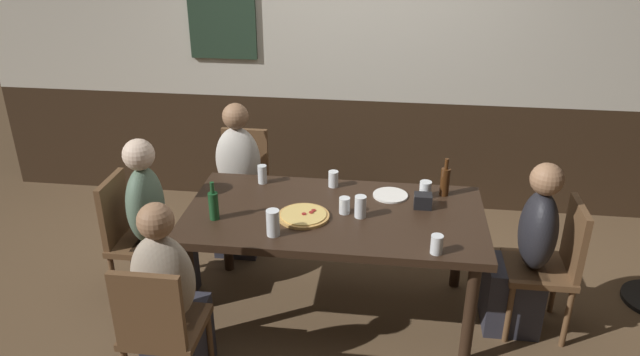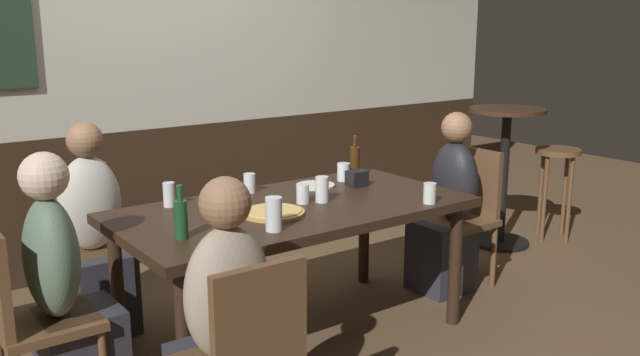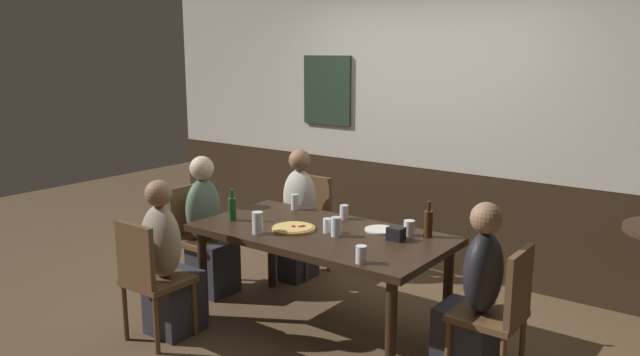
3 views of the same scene
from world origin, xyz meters
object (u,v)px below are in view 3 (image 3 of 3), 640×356
Objects in this scene: person_left_near at (168,270)px; beer_bottle_brown at (428,223)px; person_head_west at (208,235)px; beer_glass_half at (361,256)px; chair_head_west at (195,231)px; person_left_far at (297,224)px; condiment_caddy at (396,234)px; chair_left_far at (308,219)px; highball_clear at (295,203)px; pizza at (293,228)px; beer_glass_tall at (328,226)px; plate_white_large at (380,230)px; chair_left_near at (149,275)px; pint_glass_stout at (344,213)px; dining_table at (321,241)px; person_head_east at (474,305)px; beer_bottle_green at (232,208)px; pint_glass_amber at (409,229)px; chair_head_east at (500,309)px; pint_glass_pale at (336,228)px; tumbler_water at (258,224)px.

person_left_near reaches higher than beer_bottle_brown.
person_head_west reaches higher than beer_glass_half.
chair_head_west is at bearing 125.85° from person_left_near.
person_left_far reaches higher than condiment_caddy.
chair_left_far reaches higher than highball_clear.
pizza is 0.75m from condiment_caddy.
plate_white_large is (0.27, 0.26, -0.04)m from beer_glass_tall.
chair_head_west is (-0.53, 0.89, 0.00)m from chair_left_near.
person_head_west is at bearing -162.15° from pint_glass_stout.
condiment_caddy is (0.54, 0.13, 0.12)m from dining_table.
chair_head_west is 1.19m from pizza.
beer_bottle_brown is (2.02, 0.33, 0.34)m from chair_head_west.
pizza is 2.88× the size of beer_glass_half.
person_head_east is 1.38m from pizza.
person_head_east is at bearing 20.18° from person_left_near.
chair_left_near is at bearing -90.00° from person_left_near.
person_head_west is 0.60m from beer_bottle_green.
dining_table is 2.09× the size of chair_left_far.
pizza is at bearing -176.19° from person_head_east.
condiment_caddy is (0.59, -0.23, -0.00)m from pint_glass_stout.
chair_head_west is 1.94m from pint_glass_amber.
chair_head_east is 1.54m from pizza.
beer_glass_tall reaches higher than dining_table.
pint_glass_pale is (0.97, 0.69, 0.32)m from person_left_near.
pint_glass_pale is at bearing -62.61° from pint_glass_stout.
beer_bottle_brown is at bearing -15.01° from person_left_far.
pint_glass_stout is at bearing 97.29° from dining_table.
tumbler_water is 1.19m from beer_bottle_brown.
pizza is at bearing -52.39° from person_left_far.
chair_head_west reaches higher than pint_glass_amber.
beer_bottle_green is at bearing -175.15° from chair_head_east.
highball_clear is at bearing 176.19° from pint_glass_amber.
beer_bottle_green is at bearing -166.24° from dining_table.
chair_left_near is 1.28m from beer_glass_tall.
pizza is 2.94× the size of pint_glass_amber.
chair_left_near is 1.96m from beer_bottle_brown.
person_head_east is 0.92m from plate_white_large.
beer_glass_tall is (0.11, -0.36, -0.00)m from pint_glass_stout.
chair_left_far is at bearing 151.39° from plate_white_large.
person_left_far is at bearing 162.01° from pint_glass_amber.
person_head_west is at bearing 159.54° from beer_bottle_green.
person_left_far reaches higher than pint_glass_amber.
chair_head_west is (-1.34, 0.00, -0.17)m from dining_table.
dining_table is 1.10m from person_left_far.
plate_white_large is at bearing 38.36° from dining_table.
person_left_near is 10.49× the size of beer_glass_half.
chair_left_near is 3.45× the size of beer_bottle_brown.
beer_glass_half is 0.71m from plate_white_large.
person_head_east reaches higher than pint_glass_stout.
chair_head_west is 1.11m from tumbler_water.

